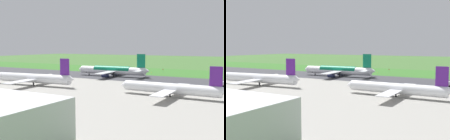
{
  "view_description": "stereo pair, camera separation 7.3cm",
  "coord_description": "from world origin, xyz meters",
  "views": [
    {
      "loc": [
        -83.37,
        162.86,
        21.34
      ],
      "look_at": [
        9.9,
        0.0,
        4.5
      ],
      "focal_mm": 43.75,
      "sensor_mm": 36.0,
      "label": 1
    },
    {
      "loc": [
        -83.43,
        162.82,
        21.34
      ],
      "look_at": [
        9.9,
        0.0,
        4.5
      ],
      "focal_mm": 43.75,
      "sensor_mm": 36.0,
      "label": 2
    }
  ],
  "objects": [
    {
      "name": "service_car_followme",
      "position": [
        73.54,
        27.58,
        0.84
      ],
      "size": [
        4.33,
        4.14,
        1.62
      ],
      "color": "black",
      "rests_on": "ground"
    },
    {
      "name": "traffic_cone_orange",
      "position": [
        -4.23,
        -38.06,
        0.28
      ],
      "size": [
        0.4,
        0.4,
        0.55
      ],
      "primitive_type": "cone",
      "color": "orange",
      "rests_on": "ground"
    },
    {
      "name": "apron_concrete",
      "position": [
        0.0,
        60.63,
        0.03
      ],
      "size": [
        440.0,
        110.0,
        0.05
      ],
      "primitive_type": "cube",
      "color": "gray",
      "rests_on": "ground"
    },
    {
      "name": "airliner_parked_near",
      "position": [
        -48.82,
        53.42,
        3.67
      ],
      "size": [
        45.93,
        37.47,
        13.45
      ],
      "color": "white",
      "rests_on": "ground"
    },
    {
      "name": "airliner_parked_mid",
      "position": [
        24.97,
        57.98,
        4.05
      ],
      "size": [
        50.77,
        41.65,
        14.82
      ],
      "color": "white",
      "rests_on": "ground"
    },
    {
      "name": "airliner_main",
      "position": [
        9.52,
        -0.03,
        4.35
      ],
      "size": [
        54.15,
        44.34,
        15.88
      ],
      "color": "white",
      "rests_on": "ground"
    },
    {
      "name": "runway_asphalt",
      "position": [
        0.0,
        0.0,
        0.03
      ],
      "size": [
        600.0,
        37.83,
        0.06
      ],
      "primitive_type": "cube",
      "color": "#38383D",
      "rests_on": "ground"
    },
    {
      "name": "no_stopping_sign",
      "position": [
        -12.05,
        -42.48,
        1.72
      ],
      "size": [
        0.6,
        0.1,
        2.92
      ],
      "color": "slate",
      "rests_on": "ground"
    },
    {
      "name": "grass_verge_foreground",
      "position": [
        0.0,
        -38.92,
        0.02
      ],
      "size": [
        600.0,
        80.0,
        0.04
      ],
      "primitive_type": "cube",
      "color": "#346B27",
      "rests_on": "ground"
    },
    {
      "name": "ground_plane",
      "position": [
        0.0,
        0.0,
        0.0
      ],
      "size": [
        800.0,
        800.0,
        0.0
      ],
      "primitive_type": "plane",
      "color": "#3D662D"
    },
    {
      "name": "service_truck_fuel",
      "position": [
        39.67,
        29.57,
        1.4
      ],
      "size": [
        5.05,
        6.09,
        2.65
      ],
      "color": "#B21914",
      "rests_on": "ground"
    }
  ]
}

